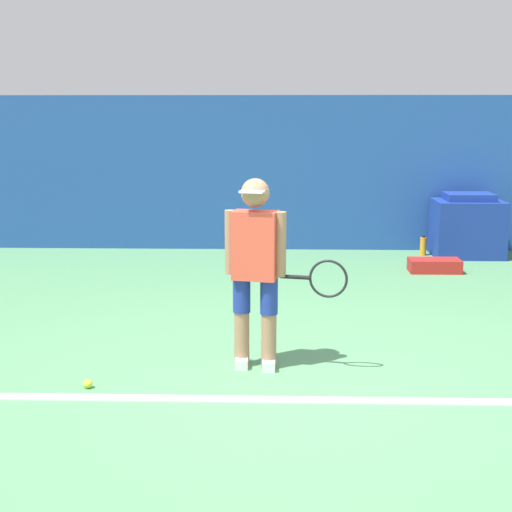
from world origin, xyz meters
TOP-DOWN VIEW (x-y plane):
  - ground_plane at (0.00, 0.00)m, footprint 24.00×24.00m
  - back_wall at (0.00, 5.46)m, footprint 24.00×0.10m
  - court_baseline at (0.00, -0.19)m, footprint 21.60×0.10m
  - tennis_player at (-0.32, 0.48)m, footprint 0.95×0.32m
  - tennis_ball at (-1.55, 0.00)m, footprint 0.07×0.07m
  - covered_chair at (2.50, 5.00)m, footprint 0.93×0.72m
  - equipment_bag at (1.84, 3.97)m, footprint 0.64×0.33m
  - water_bottle at (1.91, 5.03)m, footprint 0.09×0.09m

SIDE VIEW (x-z plane):
  - ground_plane at x=0.00m, z-range 0.00..0.00m
  - court_baseline at x=0.00m, z-range 0.00..0.01m
  - tennis_ball at x=-1.55m, z-range 0.00..0.07m
  - equipment_bag at x=1.84m, z-range 0.00..0.17m
  - water_bottle at x=1.91m, z-range -0.01..0.27m
  - covered_chair at x=2.50m, z-range -0.02..0.86m
  - tennis_player at x=-0.32m, z-range 0.08..1.58m
  - back_wall at x=0.00m, z-range 0.00..2.22m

